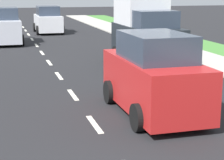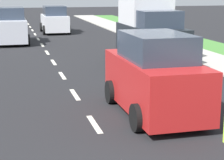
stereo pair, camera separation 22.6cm
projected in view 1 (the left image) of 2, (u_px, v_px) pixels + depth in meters
The scene contains 6 objects.
ground_plane at pixel (36, 45), 24.60m from camera, with size 96.00×96.00×0.00m, color black.
lane_center_line at pixel (30, 37), 28.55m from camera, with size 0.14×46.40×0.01m.
delivery_truck at pixel (145, 28), 17.97m from camera, with size 2.16×4.60×3.54m.
car_oncoming_second at pixel (5, 27), 24.86m from camera, with size 1.99×4.11×2.19m.
car_outgoing_far at pixel (48, 20), 30.87m from camera, with size 2.01×4.01×2.03m.
car_outgoing_ahead at pixel (154, 77), 10.94m from camera, with size 1.98×4.10×2.20m.
Camera 1 is at (-2.22, -3.80, 3.34)m, focal length 65.60 mm.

